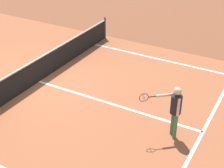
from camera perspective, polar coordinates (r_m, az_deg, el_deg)
name	(u,v)px	position (r m, az deg, el deg)	size (l,w,h in m)	color
ground_plane	(39,81)	(13.28, -12.22, 0.42)	(60.00, 60.00, 0.00)	brown
court_surface_inbounds	(39,81)	(13.28, -12.22, 0.42)	(10.62, 24.40, 0.00)	#9E5433
line_sideline_right	(221,73)	(14.26, 17.92, 1.76)	(0.10, 11.89, 0.01)	white
line_service_near	(203,132)	(10.73, 15.11, -7.85)	(8.22, 0.10, 0.01)	white
line_center_service	(111,104)	(11.64, -0.10, -3.36)	(0.10, 6.40, 0.01)	white
net	(38,70)	(13.05, -12.45, 2.30)	(10.15, 0.09, 1.07)	#33383D
player_near	(175,107)	(9.78, 10.59, -3.77)	(0.74, 1.07, 1.69)	#3F7247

